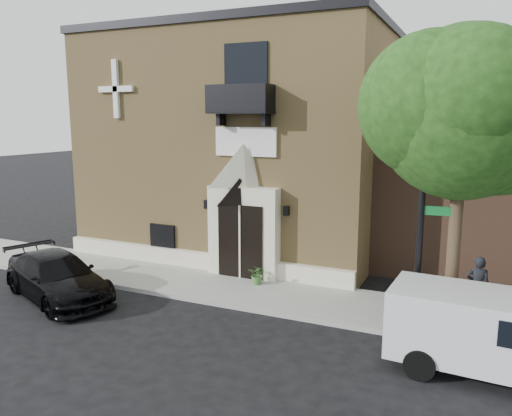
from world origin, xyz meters
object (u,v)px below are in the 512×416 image
at_px(street_sign, 422,213).
at_px(pedestrian_near, 478,286).
at_px(black_sedan, 57,277).
at_px(cargo_van, 507,335).
at_px(fire_hydrant, 502,328).
at_px(dumpster, 444,307).

xyz_separation_m(street_sign, pedestrian_near, (1.45, 1.75, -2.30)).
height_order(black_sedan, street_sign, street_sign).
distance_m(black_sedan, cargo_van, 12.87).
height_order(cargo_van, fire_hydrant, cargo_van).
height_order(black_sedan, fire_hydrant, black_sedan).
bearing_deg(cargo_van, fire_hydrant, 94.02).
xyz_separation_m(street_sign, fire_hydrant, (2.05, 0.09, -2.76)).
relative_size(black_sedan, pedestrian_near, 2.80).
bearing_deg(black_sedan, pedestrian_near, -52.09).
bearing_deg(street_sign, black_sedan, -174.13).
bearing_deg(street_sign, pedestrian_near, 47.04).
height_order(cargo_van, pedestrian_near, pedestrian_near).
bearing_deg(street_sign, fire_hydrant, -1.04).
xyz_separation_m(cargo_van, fire_hydrant, (-0.02, 1.60, -0.49)).
bearing_deg(black_sedan, dumpster, -56.69).
distance_m(black_sedan, pedestrian_near, 12.75).
xyz_separation_m(cargo_van, pedestrian_near, (-0.62, 3.27, -0.03)).
bearing_deg(cargo_van, dumpster, 127.92).
distance_m(cargo_van, street_sign, 3.43).
height_order(fire_hydrant, pedestrian_near, pedestrian_near).
relative_size(cargo_van, fire_hydrant, 5.56).
relative_size(black_sedan, cargo_van, 1.04).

